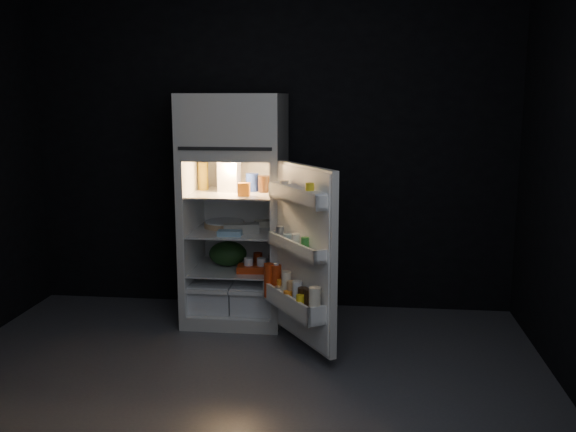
# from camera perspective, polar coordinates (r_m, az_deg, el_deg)

# --- Properties ---
(floor) EXTENTS (4.00, 3.40, 0.00)m
(floor) POSITION_cam_1_polar(r_m,az_deg,el_deg) (4.04, -4.93, -15.24)
(floor) COLOR #4F4F54
(floor) RESTS_ON ground
(wall_back) EXTENTS (4.00, 0.00, 2.70)m
(wall_back) POSITION_cam_1_polar(r_m,az_deg,el_deg) (5.33, -1.55, 6.19)
(wall_back) COLOR black
(wall_back) RESTS_ON ground
(wall_front) EXTENTS (4.00, 0.00, 2.70)m
(wall_front) POSITION_cam_1_polar(r_m,az_deg,el_deg) (2.05, -14.93, -1.25)
(wall_front) COLOR black
(wall_front) RESTS_ON ground
(refrigerator) EXTENTS (0.76, 0.71, 1.78)m
(refrigerator) POSITION_cam_1_polar(r_m,az_deg,el_deg) (5.04, -4.68, 1.39)
(refrigerator) COLOR silver
(refrigerator) RESTS_ON ground
(fridge_door) EXTENTS (0.56, 0.71, 1.22)m
(fridge_door) POSITION_cam_1_polar(r_m,az_deg,el_deg) (4.35, 1.16, -3.82)
(fridge_door) COLOR silver
(fridge_door) RESTS_ON ground
(milk_jug) EXTENTS (0.16, 0.16, 0.24)m
(milk_jug) POSITION_cam_1_polar(r_m,az_deg,el_deg) (5.03, -5.24, 3.56)
(milk_jug) COLOR white
(milk_jug) RESTS_ON refrigerator
(mayo_jar) EXTENTS (0.11, 0.11, 0.14)m
(mayo_jar) POSITION_cam_1_polar(r_m,az_deg,el_deg) (5.04, -3.19, 3.01)
(mayo_jar) COLOR navy
(mayo_jar) RESTS_ON refrigerator
(jam_jar) EXTENTS (0.12, 0.12, 0.13)m
(jam_jar) POSITION_cam_1_polar(r_m,az_deg,el_deg) (4.98, -2.12, 2.87)
(jam_jar) COLOR black
(jam_jar) RESTS_ON refrigerator
(amber_bottle) EXTENTS (0.11, 0.11, 0.22)m
(amber_bottle) POSITION_cam_1_polar(r_m,az_deg,el_deg) (5.15, -7.56, 3.55)
(amber_bottle) COLOR gold
(amber_bottle) RESTS_ON refrigerator
(small_carton) EXTENTS (0.09, 0.06, 0.10)m
(small_carton) POSITION_cam_1_polar(r_m,az_deg,el_deg) (4.79, -3.94, 2.37)
(small_carton) COLOR orange
(small_carton) RESTS_ON refrigerator
(egg_carton) EXTENTS (0.29, 0.16, 0.07)m
(egg_carton) POSITION_cam_1_polar(r_m,az_deg,el_deg) (4.94, -4.16, -1.09)
(egg_carton) COLOR gray
(egg_carton) RESTS_ON refrigerator
(pie) EXTENTS (0.39, 0.39, 0.04)m
(pie) POSITION_cam_1_polar(r_m,az_deg,el_deg) (5.17, -5.66, -0.77)
(pie) COLOR tan
(pie) RESTS_ON refrigerator
(flat_package) EXTENTS (0.18, 0.10, 0.04)m
(flat_package) POSITION_cam_1_polar(r_m,az_deg,el_deg) (4.84, -5.21, -1.53)
(flat_package) COLOR #7FAAC5
(flat_package) RESTS_ON refrigerator
(wrapped_pkg) EXTENTS (0.14, 0.13, 0.05)m
(wrapped_pkg) POSITION_cam_1_polar(r_m,az_deg,el_deg) (5.16, -2.26, -0.67)
(wrapped_pkg) COLOR beige
(wrapped_pkg) RESTS_ON refrigerator
(produce_bag) EXTENTS (0.37, 0.34, 0.20)m
(produce_bag) POSITION_cam_1_polar(r_m,az_deg,el_deg) (5.14, -5.36, -3.35)
(produce_bag) COLOR #193815
(produce_bag) RESTS_ON refrigerator
(yogurt_tray) EXTENTS (0.30, 0.17, 0.05)m
(yogurt_tray) POSITION_cam_1_polar(r_m,az_deg,el_deg) (4.96, -2.84, -4.70)
(yogurt_tray) COLOR #BD3410
(yogurt_tray) RESTS_ON refrigerator
(small_can_red) EXTENTS (0.09, 0.09, 0.09)m
(small_can_red) POSITION_cam_1_polar(r_m,az_deg,el_deg) (5.19, -2.69, -3.78)
(small_can_red) COLOR #BD3410
(small_can_red) RESTS_ON refrigerator
(small_can_silver) EXTENTS (0.07, 0.07, 0.09)m
(small_can_silver) POSITION_cam_1_polar(r_m,az_deg,el_deg) (5.15, -1.40, -3.89)
(small_can_silver) COLOR silver
(small_can_silver) RESTS_ON refrigerator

